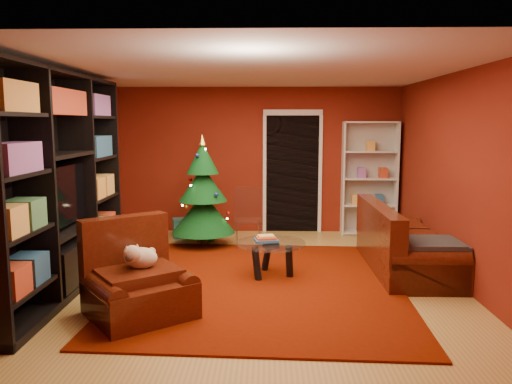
{
  "coord_description": "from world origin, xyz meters",
  "views": [
    {
      "loc": [
        0.15,
        -6.21,
        1.97
      ],
      "look_at": [
        0.0,
        0.4,
        1.05
      ],
      "focal_mm": 35.0,
      "sensor_mm": 36.0,
      "label": 1
    }
  ],
  "objects_px": {
    "sofa": "(407,237)",
    "coffee_table": "(271,259)",
    "gift_box_green": "(207,231)",
    "media_unit": "(57,184)",
    "acrylic_chair": "(248,221)",
    "gift_box_red": "(215,226)",
    "dog": "(141,258)",
    "christmas_tree": "(203,192)",
    "white_bookshelf": "(369,179)",
    "gift_box_teal": "(183,228)",
    "rug": "(263,284)",
    "armchair": "(139,279)"
  },
  "relations": [
    {
      "from": "gift_box_green",
      "to": "gift_box_red",
      "type": "distance_m",
      "value": 0.55
    },
    {
      "from": "media_unit",
      "to": "sofa",
      "type": "height_order",
      "value": "media_unit"
    },
    {
      "from": "rug",
      "to": "gift_box_green",
      "type": "bearing_deg",
      "value": 112.46
    },
    {
      "from": "gift_box_teal",
      "to": "acrylic_chair",
      "type": "height_order",
      "value": "acrylic_chair"
    },
    {
      "from": "christmas_tree",
      "to": "gift_box_teal",
      "type": "relative_size",
      "value": 5.6
    },
    {
      "from": "rug",
      "to": "dog",
      "type": "bearing_deg",
      "value": -142.47
    },
    {
      "from": "coffee_table",
      "to": "gift_box_red",
      "type": "bearing_deg",
      "value": 110.96
    },
    {
      "from": "gift_box_green",
      "to": "media_unit",
      "type": "bearing_deg",
      "value": -118.02
    },
    {
      "from": "gift_box_green",
      "to": "gift_box_red",
      "type": "height_order",
      "value": "gift_box_green"
    },
    {
      "from": "sofa",
      "to": "media_unit",
      "type": "bearing_deg",
      "value": 102.16
    },
    {
      "from": "media_unit",
      "to": "sofa",
      "type": "relative_size",
      "value": 1.57
    },
    {
      "from": "gift_box_red",
      "to": "armchair",
      "type": "distance_m",
      "value": 3.97
    },
    {
      "from": "media_unit",
      "to": "coffee_table",
      "type": "bearing_deg",
      "value": 12.74
    },
    {
      "from": "gift_box_teal",
      "to": "gift_box_red",
      "type": "xyz_separation_m",
      "value": [
        0.53,
        0.35,
        -0.04
      ]
    },
    {
      "from": "white_bookshelf",
      "to": "media_unit",
      "type": "bearing_deg",
      "value": -141.89
    },
    {
      "from": "rug",
      "to": "gift_box_red",
      "type": "bearing_deg",
      "value": 107.03
    },
    {
      "from": "media_unit",
      "to": "armchair",
      "type": "distance_m",
      "value": 1.62
    },
    {
      "from": "gift_box_green",
      "to": "dog",
      "type": "height_order",
      "value": "dog"
    },
    {
      "from": "armchair",
      "to": "coffee_table",
      "type": "height_order",
      "value": "armchair"
    },
    {
      "from": "gift_box_green",
      "to": "coffee_table",
      "type": "distance_m",
      "value": 2.32
    },
    {
      "from": "armchair",
      "to": "gift_box_red",
      "type": "bearing_deg",
      "value": 47.91
    },
    {
      "from": "rug",
      "to": "christmas_tree",
      "type": "height_order",
      "value": "christmas_tree"
    },
    {
      "from": "coffee_table",
      "to": "acrylic_chair",
      "type": "distance_m",
      "value": 1.59
    },
    {
      "from": "gift_box_red",
      "to": "coffee_table",
      "type": "xyz_separation_m",
      "value": [
        0.99,
        -2.58,
        0.11
      ]
    },
    {
      "from": "media_unit",
      "to": "christmas_tree",
      "type": "xyz_separation_m",
      "value": [
        1.4,
        2.2,
        -0.4
      ]
    },
    {
      "from": "sofa",
      "to": "coffee_table",
      "type": "distance_m",
      "value": 1.86
    },
    {
      "from": "christmas_tree",
      "to": "acrylic_chair",
      "type": "xyz_separation_m",
      "value": [
        0.72,
        -0.08,
        -0.44
      ]
    },
    {
      "from": "rug",
      "to": "christmas_tree",
      "type": "bearing_deg",
      "value": 116.68
    },
    {
      "from": "gift_box_teal",
      "to": "sofa",
      "type": "relative_size",
      "value": 0.15
    },
    {
      "from": "christmas_tree",
      "to": "gift_box_teal",
      "type": "height_order",
      "value": "christmas_tree"
    },
    {
      "from": "gift_box_teal",
      "to": "armchair",
      "type": "bearing_deg",
      "value": -87.27
    },
    {
      "from": "dog",
      "to": "acrylic_chair",
      "type": "xyz_separation_m",
      "value": [
        0.99,
        2.82,
        -0.17
      ]
    },
    {
      "from": "media_unit",
      "to": "dog",
      "type": "relative_size",
      "value": 8.29
    },
    {
      "from": "media_unit",
      "to": "coffee_table",
      "type": "relative_size",
      "value": 3.73
    },
    {
      "from": "christmas_tree",
      "to": "acrylic_chair",
      "type": "height_order",
      "value": "christmas_tree"
    },
    {
      "from": "rug",
      "to": "christmas_tree",
      "type": "xyz_separation_m",
      "value": [
        -0.98,
        1.95,
        0.86
      ]
    },
    {
      "from": "gift_box_green",
      "to": "coffee_table",
      "type": "bearing_deg",
      "value": -62.19
    },
    {
      "from": "media_unit",
      "to": "acrylic_chair",
      "type": "bearing_deg",
      "value": 44.46
    },
    {
      "from": "armchair",
      "to": "acrylic_chair",
      "type": "distance_m",
      "value": 3.06
    },
    {
      "from": "white_bookshelf",
      "to": "sofa",
      "type": "bearing_deg",
      "value": -86.73
    },
    {
      "from": "white_bookshelf",
      "to": "coffee_table",
      "type": "bearing_deg",
      "value": -122.83
    },
    {
      "from": "media_unit",
      "to": "armchair",
      "type": "relative_size",
      "value": 3.24
    },
    {
      "from": "gift_box_red",
      "to": "dog",
      "type": "distance_m",
      "value": 3.92
    },
    {
      "from": "rug",
      "to": "sofa",
      "type": "distance_m",
      "value": 2.08
    },
    {
      "from": "dog",
      "to": "coffee_table",
      "type": "distance_m",
      "value": 1.89
    },
    {
      "from": "white_bookshelf",
      "to": "acrylic_chair",
      "type": "bearing_deg",
      "value": -152.45
    },
    {
      "from": "christmas_tree",
      "to": "white_bookshelf",
      "type": "relative_size",
      "value": 0.88
    },
    {
      "from": "acrylic_chair",
      "to": "white_bookshelf",
      "type": "bearing_deg",
      "value": 22.3
    },
    {
      "from": "rug",
      "to": "gift_box_green",
      "type": "relative_size",
      "value": 13.74
    },
    {
      "from": "gift_box_green",
      "to": "coffee_table",
      "type": "relative_size",
      "value": 0.32
    }
  ]
}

